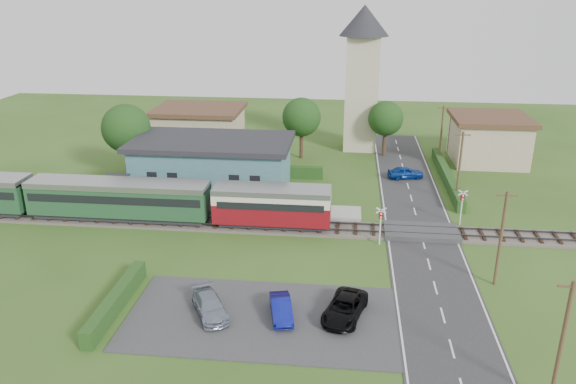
# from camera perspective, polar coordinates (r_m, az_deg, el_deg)

# --- Properties ---
(ground) EXTENTS (120.00, 120.00, 0.00)m
(ground) POSITION_cam_1_polar(r_m,az_deg,el_deg) (46.75, 1.34, -4.78)
(ground) COLOR #2D4C19
(railway_track) EXTENTS (76.00, 3.20, 0.49)m
(railway_track) POSITION_cam_1_polar(r_m,az_deg,el_deg) (48.52, 1.55, -3.66)
(railway_track) COLOR #4C443D
(railway_track) RESTS_ON ground
(road) EXTENTS (6.00, 70.00, 0.05)m
(road) POSITION_cam_1_polar(r_m,az_deg,el_deg) (47.06, 13.61, -5.18)
(road) COLOR #28282B
(road) RESTS_ON ground
(car_park) EXTENTS (17.00, 9.00, 0.08)m
(car_park) POSITION_cam_1_polar(r_m,az_deg,el_deg) (36.46, -2.75, -12.62)
(car_park) COLOR #333335
(car_park) RESTS_ON ground
(crossing_deck) EXTENTS (6.20, 3.40, 0.45)m
(crossing_deck) POSITION_cam_1_polar(r_m,az_deg,el_deg) (48.77, 13.36, -3.96)
(crossing_deck) COLOR #333335
(crossing_deck) RESTS_ON ground
(platform) EXTENTS (30.00, 3.00, 0.45)m
(platform) POSITION_cam_1_polar(r_m,az_deg,el_deg) (53.03, -8.99, -1.62)
(platform) COLOR gray
(platform) RESTS_ON ground
(equipment_hut) EXTENTS (2.30, 2.30, 2.55)m
(equipment_hut) POSITION_cam_1_polar(r_m,az_deg,el_deg) (55.09, -17.14, 0.24)
(equipment_hut) COLOR #BFB394
(equipment_hut) RESTS_ON platform
(station_building) EXTENTS (16.00, 9.00, 5.30)m
(station_building) POSITION_cam_1_polar(r_m,az_deg,el_deg) (57.48, -7.66, 2.82)
(station_building) COLOR #3C6874
(station_building) RESTS_ON ground
(train) EXTENTS (43.20, 2.90, 3.40)m
(train) POSITION_cam_1_polar(r_m,az_deg,el_deg) (52.84, -19.96, -0.46)
(train) COLOR #232328
(train) RESTS_ON ground
(church_tower) EXTENTS (6.00, 6.00, 17.60)m
(church_tower) POSITION_cam_1_polar(r_m,az_deg,el_deg) (70.83, 7.56, 12.41)
(church_tower) COLOR #BFB394
(church_tower) RESTS_ON ground
(house_west) EXTENTS (10.80, 8.80, 5.50)m
(house_west) POSITION_cam_1_polar(r_m,az_deg,el_deg) (71.73, -8.96, 6.38)
(house_west) COLOR tan
(house_west) RESTS_ON ground
(house_east) EXTENTS (8.80, 8.80, 5.50)m
(house_east) POSITION_cam_1_polar(r_m,az_deg,el_deg) (70.29, 19.69, 5.14)
(house_east) COLOR tan
(house_east) RESTS_ON ground
(hedge_carpark) EXTENTS (0.80, 9.00, 1.20)m
(hedge_carpark) POSITION_cam_1_polar(r_m,az_deg,el_deg) (38.64, -17.07, -10.56)
(hedge_carpark) COLOR #193814
(hedge_carpark) RESTS_ON ground
(hedge_roadside) EXTENTS (0.80, 18.00, 1.20)m
(hedge_roadside) POSITION_cam_1_polar(r_m,az_deg,el_deg) (62.20, 15.82, 1.55)
(hedge_roadside) COLOR #193814
(hedge_roadside) RESTS_ON ground
(hedge_station) EXTENTS (22.00, 0.80, 1.30)m
(hedge_station) POSITION_cam_1_polar(r_m,az_deg,el_deg) (62.27, -6.61, 2.28)
(hedge_station) COLOR #193814
(hedge_station) RESTS_ON ground
(tree_a) EXTENTS (5.20, 5.20, 8.00)m
(tree_a) POSITION_cam_1_polar(r_m,az_deg,el_deg) (62.59, -16.11, 6.21)
(tree_a) COLOR #332316
(tree_a) RESTS_ON ground
(tree_b) EXTENTS (4.60, 4.60, 7.34)m
(tree_b) POSITION_cam_1_polar(r_m,az_deg,el_deg) (67.06, 1.38, 7.60)
(tree_b) COLOR #332316
(tree_b) RESTS_ON ground
(tree_c) EXTENTS (4.20, 4.20, 6.78)m
(tree_c) POSITION_cam_1_polar(r_m,az_deg,el_deg) (69.01, 9.90, 7.36)
(tree_c) COLOR #332316
(tree_c) RESTS_ON ground
(utility_pole_a) EXTENTS (1.40, 0.22, 7.00)m
(utility_pole_a) POSITION_cam_1_polar(r_m,az_deg,el_deg) (31.03, 26.05, -13.58)
(utility_pole_a) COLOR #473321
(utility_pole_a) RESTS_ON ground
(utility_pole_b) EXTENTS (1.40, 0.22, 7.00)m
(utility_pole_b) POSITION_cam_1_polar(r_m,az_deg,el_deg) (41.06, 20.82, -4.36)
(utility_pole_b) COLOR #473321
(utility_pole_b) RESTS_ON ground
(utility_pole_c) EXTENTS (1.40, 0.22, 7.00)m
(utility_pole_c) POSITION_cam_1_polar(r_m,az_deg,el_deg) (55.67, 17.03, 2.51)
(utility_pole_c) COLOR #473321
(utility_pole_c) RESTS_ON ground
(utility_pole_d) EXTENTS (1.40, 0.22, 7.00)m
(utility_pole_d) POSITION_cam_1_polar(r_m,az_deg,el_deg) (67.04, 15.29, 5.65)
(utility_pole_d) COLOR #473321
(utility_pole_d) RESTS_ON ground
(crossing_signal_near) EXTENTS (0.84, 0.28, 3.28)m
(crossing_signal_near) POSITION_cam_1_polar(r_m,az_deg,el_deg) (45.46, 9.39, -2.87)
(crossing_signal_near) COLOR silver
(crossing_signal_near) RESTS_ON ground
(crossing_signal_far) EXTENTS (0.84, 0.28, 3.28)m
(crossing_signal_far) POSITION_cam_1_polar(r_m,az_deg,el_deg) (50.83, 17.27, -0.99)
(crossing_signal_far) COLOR silver
(crossing_signal_far) RESTS_ON ground
(streetlamp_west) EXTENTS (0.30, 0.30, 5.15)m
(streetlamp_west) POSITION_cam_1_polar(r_m,az_deg,el_deg) (69.27, -15.65, 5.58)
(streetlamp_west) COLOR #3F3F47
(streetlamp_west) RESTS_ON ground
(streetlamp_east) EXTENTS (0.30, 0.30, 5.15)m
(streetlamp_east) POSITION_cam_1_polar(r_m,az_deg,el_deg) (72.27, 16.11, 6.13)
(streetlamp_east) COLOR #3F3F47
(streetlamp_east) RESTS_ON ground
(car_on_road) EXTENTS (4.06, 2.28, 1.30)m
(car_on_road) POSITION_cam_1_polar(r_m,az_deg,el_deg) (62.06, 11.86, 1.96)
(car_on_road) COLOR navy
(car_on_road) RESTS_ON road
(car_park_blue) EXTENTS (2.00, 3.77, 1.18)m
(car_park_blue) POSITION_cam_1_polar(r_m,az_deg,el_deg) (36.13, -0.69, -11.75)
(car_park_blue) COLOR navy
(car_park_blue) RESTS_ON car_park
(car_park_silver) EXTENTS (3.43, 4.48, 1.21)m
(car_park_silver) POSITION_cam_1_polar(r_m,az_deg,el_deg) (36.69, -7.95, -11.40)
(car_park_silver) COLOR gray
(car_park_silver) RESTS_ON car_park
(car_park_dark) EXTENTS (3.24, 4.97, 1.27)m
(car_park_dark) POSITION_cam_1_polar(r_m,az_deg,el_deg) (36.28, 5.77, -11.63)
(car_park_dark) COLOR black
(car_park_dark) RESTS_ON car_park
(pedestrian_near) EXTENTS (0.65, 0.53, 1.56)m
(pedestrian_near) POSITION_cam_1_polar(r_m,az_deg,el_deg) (51.75, -2.68, -0.75)
(pedestrian_near) COLOR gray
(pedestrian_near) RESTS_ON platform
(pedestrian_far) EXTENTS (0.73, 0.85, 1.51)m
(pedestrian_far) POSITION_cam_1_polar(r_m,az_deg,el_deg) (54.92, -17.25, -0.44)
(pedestrian_far) COLOR gray
(pedestrian_far) RESTS_ON platform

